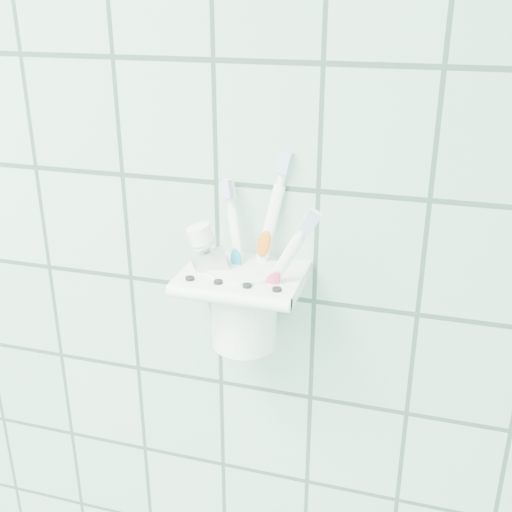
{
  "coord_description": "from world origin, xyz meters",
  "views": [
    {
      "loc": [
        0.83,
        0.54,
        1.59
      ],
      "look_at": [
        0.66,
        1.1,
        1.34
      ],
      "focal_mm": 45.0,
      "sensor_mm": 36.0,
      "label": 1
    }
  ],
  "objects": [
    {
      "name": "cup",
      "position": [
        0.63,
        1.16,
        1.26
      ],
      "size": [
        0.08,
        0.08,
        0.1
      ],
      "color": "white",
      "rests_on": "holder_bracket"
    },
    {
      "name": "toothbrush_blue",
      "position": [
        0.63,
        1.16,
        1.33
      ],
      "size": [
        0.05,
        0.05,
        0.22
      ],
      "rotation": [
        -0.21,
        0.17,
        -0.12
      ],
      "color": "white",
      "rests_on": "cup"
    },
    {
      "name": "toothbrush_orange",
      "position": [
        0.63,
        1.15,
        1.31
      ],
      "size": [
        0.09,
        0.03,
        0.19
      ],
      "rotation": [
        0.16,
        0.48,
        0.11
      ],
      "color": "white",
      "rests_on": "cup"
    },
    {
      "name": "toothbrush_pink",
      "position": [
        0.64,
        1.15,
        1.31
      ],
      "size": [
        0.04,
        0.05,
        0.18
      ],
      "rotation": [
        -0.19,
        -0.25,
        -0.2
      ],
      "color": "white",
      "rests_on": "cup"
    },
    {
      "name": "toothpaste_tube",
      "position": [
        0.63,
        1.15,
        1.3
      ],
      "size": [
        0.07,
        0.04,
        0.15
      ],
      "rotation": [
        0.01,
        -0.29,
        0.33
      ],
      "color": "silver",
      "rests_on": "cup"
    },
    {
      "name": "holder_bracket",
      "position": [
        0.63,
        1.15,
        1.29
      ],
      "size": [
        0.13,
        0.11,
        0.04
      ],
      "color": "white",
      "rests_on": "wall_back"
    }
  ]
}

